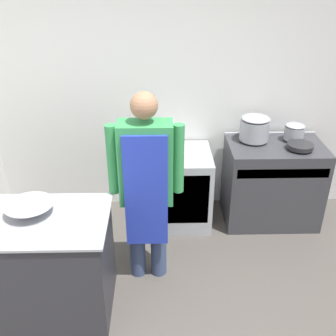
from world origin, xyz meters
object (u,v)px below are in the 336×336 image
Objects in this scene: fridge_unit at (181,187)px; stock_pot at (255,128)px; saute_pan at (300,146)px; person_cook at (146,181)px; sauce_pot at (294,132)px; mixing_bowl at (30,209)px; stove at (272,183)px.

fridge_unit is 2.69× the size of stock_pot.
saute_pan reaches higher than fridge_unit.
sauce_pot is at bearing 32.50° from person_cook.
saute_pan is at bearing -5.77° from fridge_unit.
sauce_pot is (2.37, 1.26, 0.07)m from mixing_bowl.
stove is 0.59m from sauce_pot.
sauce_pot is (1.51, 0.96, 0.02)m from person_cook.
stove is at bearing -26.46° from stock_pot.
stock_pot is at bearing 152.45° from saute_pan.
person_cook is at bearing -138.62° from stock_pot.
stove is 3.29× the size of stock_pot.
stove is at bearing -0.63° from fridge_unit.
mixing_bowl is at bearing -147.15° from stock_pot.
mixing_bowl reaches higher than fridge_unit.
stock_pot is at bearing -180.00° from sauce_pot.
stock_pot is (0.75, 0.10, 0.64)m from fridge_unit.
stock_pot is at bearing 7.49° from fridge_unit.
person_cook is 5.77× the size of stock_pot.
fridge_unit is at bearing -172.51° from stock_pot.
mixing_bowl is 2.59m from saute_pan.
person_cook reaches higher than fridge_unit.
fridge_unit is 1.75m from mixing_bowl.
mixing_bowl is 2.33m from stock_pot.
saute_pan is 1.28× the size of sauce_pot.
stove is at bearing 151.26° from saute_pan.
person_cook is 8.51× the size of sauce_pot.
fridge_unit is 1.32m from sauce_pot.
saute_pan is (0.20, -0.11, 0.49)m from stove.
person_cook reaches higher than mixing_bowl.
mixing_bowl is at bearing -160.81° from person_cook.
stock_pot reaches higher than fridge_unit.
stove is 0.57× the size of person_cook.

